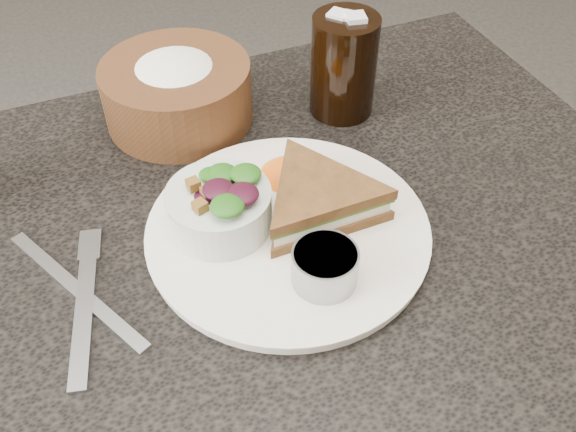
% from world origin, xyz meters
% --- Properties ---
extents(dining_table, '(1.00, 0.70, 0.75)m').
position_xyz_m(dining_table, '(0.00, 0.00, 0.38)').
color(dining_table, black).
rests_on(dining_table, floor).
extents(dinner_plate, '(0.30, 0.30, 0.01)m').
position_xyz_m(dinner_plate, '(0.06, -0.00, 0.76)').
color(dinner_plate, white).
rests_on(dinner_plate, dining_table).
extents(sandwich, '(0.17, 0.17, 0.04)m').
position_xyz_m(sandwich, '(0.10, 0.00, 0.78)').
color(sandwich, brown).
rests_on(sandwich, dinner_plate).
extents(salad_bowl, '(0.12, 0.12, 0.06)m').
position_xyz_m(salad_bowl, '(-0.00, 0.03, 0.79)').
color(salad_bowl, silver).
rests_on(salad_bowl, dinner_plate).
extents(dressing_ramekin, '(0.07, 0.07, 0.04)m').
position_xyz_m(dressing_ramekin, '(0.07, -0.08, 0.78)').
color(dressing_ramekin, gray).
rests_on(dressing_ramekin, dinner_plate).
extents(orange_wedge, '(0.10, 0.10, 0.03)m').
position_xyz_m(orange_wedge, '(0.09, 0.07, 0.78)').
color(orange_wedge, orange).
rests_on(orange_wedge, dinner_plate).
extents(fork, '(0.06, 0.17, 0.00)m').
position_xyz_m(fork, '(-0.16, -0.02, 0.75)').
color(fork, '#9FA1A8').
rests_on(fork, dining_table).
extents(knife, '(0.11, 0.20, 0.00)m').
position_xyz_m(knife, '(-0.16, 0.01, 0.75)').
color(knife, '#AEB1B7').
rests_on(knife, dining_table).
extents(bread_basket, '(0.23, 0.23, 0.11)m').
position_xyz_m(bread_basket, '(0.01, 0.24, 0.80)').
color(bread_basket, brown).
rests_on(bread_basket, dining_table).
extents(cola_glass, '(0.08, 0.08, 0.14)m').
position_xyz_m(cola_glass, '(0.21, 0.18, 0.82)').
color(cola_glass, black).
rests_on(cola_glass, dining_table).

